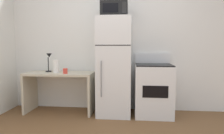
% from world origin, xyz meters
% --- Properties ---
extents(wall_back_white, '(5.00, 0.10, 2.60)m').
position_xyz_m(wall_back_white, '(0.00, 1.70, 1.30)').
color(wall_back_white, white).
rests_on(wall_back_white, ground).
extents(desk, '(1.24, 0.55, 0.75)m').
position_xyz_m(desk, '(-1.12, 1.35, 0.53)').
color(desk, beige).
rests_on(desk, ground).
extents(desk_lamp, '(0.14, 0.12, 0.35)m').
position_xyz_m(desk_lamp, '(-1.35, 1.41, 0.99)').
color(desk_lamp, black).
rests_on(desk_lamp, desk).
extents(paper_towel_roll, '(0.11, 0.11, 0.24)m').
position_xyz_m(paper_towel_roll, '(-1.17, 1.30, 0.87)').
color(paper_towel_roll, white).
rests_on(paper_towel_roll, desk).
extents(coffee_mug, '(0.08, 0.08, 0.09)m').
position_xyz_m(coffee_mug, '(-0.96, 1.20, 0.80)').
color(coffee_mug, '#D83F33').
rests_on(coffee_mug, desk).
extents(refrigerator, '(0.60, 0.63, 1.74)m').
position_xyz_m(refrigerator, '(-0.09, 1.33, 0.87)').
color(refrigerator, white).
rests_on(refrigerator, ground).
extents(microwave, '(0.46, 0.35, 0.26)m').
position_xyz_m(microwave, '(-0.09, 1.31, 1.87)').
color(microwave, black).
rests_on(microwave, refrigerator).
extents(oven_range, '(0.65, 0.61, 1.10)m').
position_xyz_m(oven_range, '(0.61, 1.33, 0.47)').
color(oven_range, white).
rests_on(oven_range, ground).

